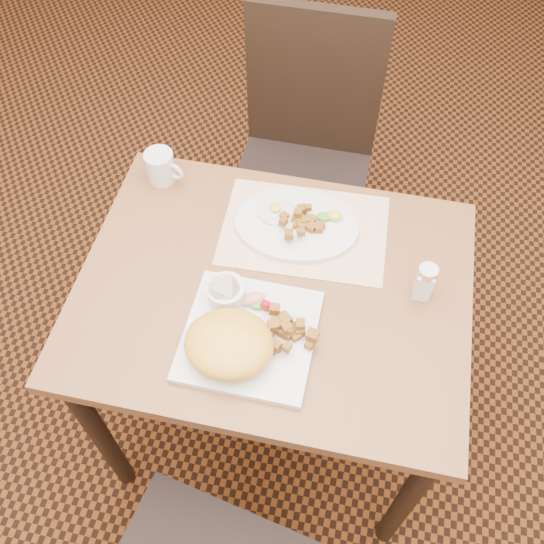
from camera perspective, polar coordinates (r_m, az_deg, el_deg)
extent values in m
plane|color=black|center=(2.06, 0.07, -12.98)|extent=(8.00, 8.00, 0.00)
cube|color=brown|center=(1.40, 0.10, -1.78)|extent=(0.90, 0.70, 0.03)
cylinder|color=black|center=(1.71, -15.84, -14.57)|extent=(0.05, 0.05, 0.71)
cylinder|color=black|center=(1.63, 12.46, -20.31)|extent=(0.05, 0.05, 0.71)
cylinder|color=black|center=(1.96, -9.60, 1.51)|extent=(0.05, 0.05, 0.71)
cylinder|color=black|center=(1.89, 13.99, -2.60)|extent=(0.05, 0.05, 0.71)
cylinder|color=black|center=(1.76, -9.04, -21.70)|extent=(0.04, 0.04, 0.42)
cube|color=black|center=(1.98, 2.51, 7.75)|extent=(0.42, 0.42, 0.05)
cylinder|color=black|center=(2.27, 7.67, 6.16)|extent=(0.04, 0.04, 0.42)
cylinder|color=black|center=(2.05, 6.23, -1.25)|extent=(0.04, 0.04, 0.42)
cylinder|color=black|center=(2.30, -1.25, 7.70)|extent=(0.04, 0.04, 0.42)
cylinder|color=black|center=(2.09, -3.54, 0.56)|extent=(0.04, 0.04, 0.42)
cube|color=black|center=(1.95, 4.02, 17.38)|extent=(0.42, 0.04, 0.50)
cube|color=white|center=(1.49, 3.06, 3.95)|extent=(0.41, 0.30, 0.00)
cube|color=silver|center=(1.32, -2.14, -6.00)|extent=(0.28, 0.28, 0.02)
ellipsoid|color=yellow|center=(1.26, -4.06, -6.75)|extent=(0.19, 0.17, 0.07)
ellipsoid|color=yellow|center=(1.27, -3.12, -8.21)|extent=(0.08, 0.07, 0.03)
ellipsoid|color=yellow|center=(1.30, -6.24, -5.56)|extent=(0.08, 0.07, 0.03)
cylinder|color=silver|center=(1.34, -4.32, -1.98)|extent=(0.09, 0.09, 0.05)
cylinder|color=beige|center=(1.32, -4.53, -1.49)|extent=(0.07, 0.07, 0.01)
ellipsoid|color=#387223|center=(1.34, -1.25, -3.04)|extent=(0.05, 0.04, 0.01)
ellipsoid|color=red|center=(1.33, -0.57, -3.15)|extent=(0.03, 0.02, 0.03)
ellipsoid|color=#F28C72|center=(1.34, -1.84, -2.54)|extent=(0.07, 0.06, 0.02)
cylinder|color=white|center=(1.50, 0.42, 5.87)|extent=(0.10, 0.10, 0.01)
ellipsoid|color=yellow|center=(1.49, 0.35, 6.07)|extent=(0.03, 0.03, 0.01)
ellipsoid|color=#387223|center=(1.49, 4.93, 5.24)|extent=(0.04, 0.03, 0.01)
ellipsoid|color=yellow|center=(1.49, 5.94, 5.33)|extent=(0.04, 0.03, 0.02)
cube|color=white|center=(1.39, 14.06, -1.15)|extent=(0.04, 0.04, 0.08)
cylinder|color=silver|center=(1.35, 14.49, 0.03)|extent=(0.04, 0.04, 0.02)
cylinder|color=silver|center=(1.60, -10.46, 9.75)|extent=(0.07, 0.07, 0.08)
torus|color=silver|center=(1.58, -9.11, 9.30)|extent=(0.05, 0.02, 0.05)
cube|color=#965B18|center=(1.30, 1.54, -5.78)|extent=(0.03, 0.03, 0.02)
cube|color=#965B18|center=(1.30, 2.62, -5.50)|extent=(0.03, 0.03, 0.02)
cube|color=#965B18|center=(1.27, 0.43, -6.90)|extent=(0.02, 0.02, 0.02)
cube|color=#965B18|center=(1.30, 1.10, -5.63)|extent=(0.03, 0.03, 0.02)
cube|color=#965B18|center=(1.31, 0.94, -4.80)|extent=(0.03, 0.03, 0.02)
cube|color=#965B18|center=(1.29, 0.11, -5.06)|extent=(0.03, 0.03, 0.02)
cube|color=#965B18|center=(1.29, 0.76, -4.93)|extent=(0.02, 0.02, 0.02)
cube|color=#965B18|center=(1.31, 0.96, -4.41)|extent=(0.03, 0.03, 0.02)
cube|color=#965B18|center=(1.29, 1.29, -4.52)|extent=(0.03, 0.03, 0.02)
cube|color=#965B18|center=(1.31, 1.12, -5.10)|extent=(0.02, 0.02, 0.02)
cube|color=#965B18|center=(1.29, 2.69, -4.95)|extent=(0.02, 0.03, 0.02)
cube|color=#965B18|center=(1.28, 0.58, -7.07)|extent=(0.02, 0.02, 0.02)
cube|color=#965B18|center=(1.29, 3.52, -6.87)|extent=(0.02, 0.02, 0.02)
cube|color=#965B18|center=(1.30, 1.49, -5.83)|extent=(0.02, 0.02, 0.02)
cube|color=#965B18|center=(1.30, -0.35, -5.89)|extent=(0.02, 0.02, 0.02)
cube|color=#965B18|center=(1.28, 1.33, -5.24)|extent=(0.03, 0.03, 0.02)
cube|color=#965B18|center=(1.30, 2.32, -5.28)|extent=(0.03, 0.03, 0.02)
cube|color=#965B18|center=(1.30, 2.24, -6.07)|extent=(0.03, 0.03, 0.02)
cube|color=#965B18|center=(1.31, 0.25, -3.52)|extent=(0.02, 0.02, 0.02)
cube|color=#965B18|center=(1.26, 1.42, -7.06)|extent=(0.02, 0.02, 0.02)
cube|color=#965B18|center=(1.28, 1.43, -5.37)|extent=(0.03, 0.03, 0.02)
cube|color=#965B18|center=(1.30, 1.12, -5.39)|extent=(0.02, 0.02, 0.02)
cube|color=#965B18|center=(1.30, 1.60, -5.93)|extent=(0.02, 0.03, 0.02)
cube|color=#965B18|center=(1.29, 0.28, -4.85)|extent=(0.02, 0.02, 0.02)
cube|color=#965B18|center=(1.30, 2.47, -5.65)|extent=(0.02, 0.02, 0.02)
cube|color=#965B18|center=(1.28, 0.02, -7.16)|extent=(0.03, 0.03, 0.02)
cube|color=#965B18|center=(1.28, 3.84, -5.94)|extent=(0.03, 0.03, 0.02)
cube|color=#965B18|center=(1.28, 1.52, -5.43)|extent=(0.02, 0.02, 0.02)
cube|color=#965B18|center=(1.46, 4.44, 4.13)|extent=(0.02, 0.02, 0.02)
cube|color=#965B18|center=(1.43, 2.74, 3.80)|extent=(0.02, 0.02, 0.02)
cube|color=#965B18|center=(1.47, 3.10, 4.80)|extent=(0.03, 0.03, 0.02)
cube|color=#965B18|center=(1.47, 4.65, 4.42)|extent=(0.02, 0.02, 0.02)
cube|color=#965B18|center=(1.48, 3.74, 4.93)|extent=(0.03, 0.02, 0.02)
cube|color=#965B18|center=(1.45, 1.06, 4.76)|extent=(0.02, 0.02, 0.02)
cube|color=#965B18|center=(1.47, 3.60, 4.69)|extent=(0.02, 0.03, 0.02)
cube|color=#965B18|center=(1.48, 1.16, 5.25)|extent=(0.02, 0.02, 0.02)
cube|color=#965B18|center=(1.48, 3.43, 6.08)|extent=(0.02, 0.02, 0.01)
cube|color=#965B18|center=(1.47, 2.68, 4.89)|extent=(0.03, 0.03, 0.02)
cube|color=#965B18|center=(1.42, 1.59, 3.56)|extent=(0.02, 0.02, 0.02)
cube|color=#965B18|center=(1.48, 2.37, 4.92)|extent=(0.03, 0.03, 0.02)
cube|color=#965B18|center=(1.46, 2.82, 4.42)|extent=(0.03, 0.03, 0.02)
cube|color=#965B18|center=(1.49, 2.82, 5.88)|extent=(0.03, 0.03, 0.02)
cube|color=#965B18|center=(1.46, 2.82, 4.34)|extent=(0.03, 0.03, 0.02)
cube|color=#965B18|center=(1.47, 2.28, 4.47)|extent=(0.02, 0.02, 0.01)
cube|color=#965B18|center=(1.46, 3.71, 4.24)|extent=(0.03, 0.03, 0.02)
cube|color=#965B18|center=(1.47, 2.45, 5.57)|extent=(0.02, 0.02, 0.02)
cube|color=#965B18|center=(1.48, 3.60, 4.92)|extent=(0.03, 0.03, 0.01)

